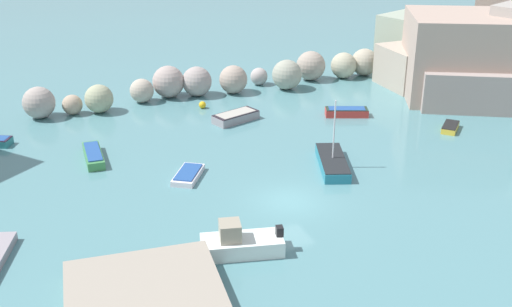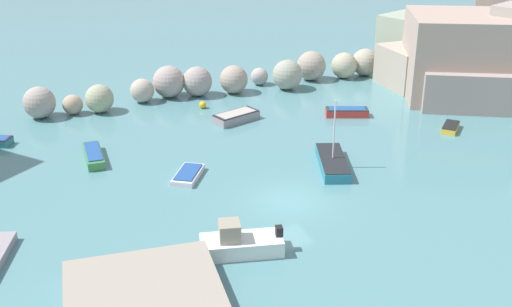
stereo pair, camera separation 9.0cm
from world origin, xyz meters
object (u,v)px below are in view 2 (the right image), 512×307
at_px(channel_buoy, 203,105).
at_px(moored_boat_1, 94,155).
at_px(moored_boat_0, 332,162).
at_px(stone_dock, 144,294).
at_px(moored_boat_9, 188,175).
at_px(moored_boat_7, 451,127).
at_px(moored_boat_4, 236,117).
at_px(moored_boat_5, 347,112).
at_px(moored_boat_2, 240,243).

xyz_separation_m(channel_buoy, moored_boat_1, (-10.08, -7.29, 0.02)).
bearing_deg(moored_boat_0, stone_dock, 143.65).
distance_m(stone_dock, moored_boat_9, 13.02).
bearing_deg(moored_boat_7, moored_boat_4, -72.27).
bearing_deg(moored_boat_1, moored_boat_5, 96.11).
relative_size(moored_boat_5, moored_boat_7, 1.50).
xyz_separation_m(moored_boat_0, moored_boat_7, (11.55, 2.59, -0.13)).
height_order(moored_boat_2, moored_boat_5, moored_boat_2).
distance_m(channel_buoy, moored_boat_0, 15.16).
height_order(moored_boat_2, moored_boat_7, moored_boat_2).
relative_size(stone_dock, moored_boat_2, 1.55).
relative_size(moored_boat_0, moored_boat_4, 1.37).
bearing_deg(channel_buoy, moored_boat_9, -111.70).
xyz_separation_m(moored_boat_2, moored_boat_9, (0.08, 9.55, -0.37)).
relative_size(moored_boat_4, moored_boat_7, 1.66).
distance_m(moored_boat_0, moored_boat_2, 11.99).
relative_size(moored_boat_4, moored_boat_9, 1.20).
bearing_deg(stone_dock, moored_boat_2, 22.13).
bearing_deg(moored_boat_0, moored_boat_2, 149.08).
xyz_separation_m(moored_boat_4, moored_boat_9, (-6.45, -8.56, -0.15)).
bearing_deg(channel_buoy, moored_boat_1, -144.14).
bearing_deg(moored_boat_1, moored_boat_0, 66.31).
xyz_separation_m(moored_boat_1, moored_boat_9, (5.12, -5.17, -0.11)).
bearing_deg(stone_dock, moored_boat_0, 33.19).
bearing_deg(moored_boat_5, moored_boat_2, 68.63).
xyz_separation_m(stone_dock, moored_boat_0, (14.83, 9.70, -0.08)).
distance_m(stone_dock, moored_boat_2, 5.91).
xyz_separation_m(stone_dock, moored_boat_5, (20.67, 18.05, -0.10)).
distance_m(stone_dock, moored_boat_5, 27.44).
relative_size(moored_boat_2, moored_boat_9, 1.35).
bearing_deg(channel_buoy, moored_boat_5, -31.31).
bearing_deg(moored_boat_4, moored_boat_0, 86.80).
height_order(stone_dock, moored_boat_0, moored_boat_0).
relative_size(stone_dock, moored_boat_4, 1.74).
height_order(channel_buoy, moored_boat_1, moored_boat_1).
bearing_deg(moored_boat_5, channel_buoy, -8.82).
distance_m(moored_boat_1, moored_boat_9, 7.28).
bearing_deg(moored_boat_0, moored_boat_9, 97.91).
bearing_deg(moored_boat_2, moored_boat_9, -76.97).
xyz_separation_m(moored_boat_2, moored_boat_5, (15.20, 15.82, -0.23)).
bearing_deg(moored_boat_9, moored_boat_1, -102.02).
xyz_separation_m(stone_dock, moored_boat_2, (5.47, 2.23, 0.14)).
bearing_deg(moored_boat_7, channel_buoy, -80.02).
distance_m(moored_boat_5, moored_boat_9, 16.37).
xyz_separation_m(moored_boat_0, moored_boat_2, (-9.36, -7.48, 0.21)).
height_order(stone_dock, moored_boat_4, stone_dock).
height_order(moored_boat_0, moored_boat_5, moored_boat_0).
distance_m(moored_boat_5, moored_boat_7, 8.11).
bearing_deg(moored_boat_9, moored_boat_7, 124.69).
height_order(moored_boat_1, moored_boat_9, moored_boat_1).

